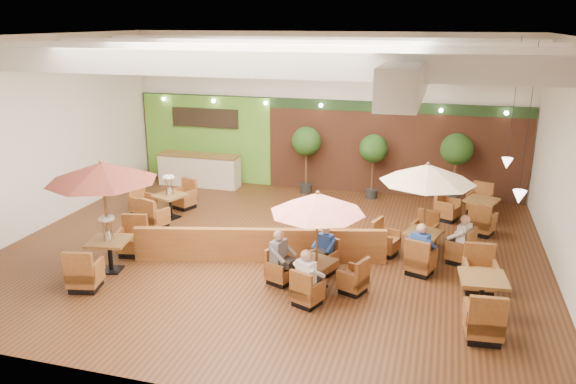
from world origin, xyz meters
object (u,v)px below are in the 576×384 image
(booth_divider, at_px, (260,245))
(table_5, at_px, (471,211))
(table_4, at_px, (481,296))
(topiary_0, at_px, (306,144))
(topiary_1, at_px, (373,151))
(table_3, at_px, (163,203))
(diner_0, at_px, (308,272))
(table_0, at_px, (103,188))
(table_1, at_px, (317,222))
(table_2, at_px, (426,194))
(diner_4, at_px, (462,234))
(diner_2, at_px, (281,252))
(service_counter, at_px, (199,170))
(diner_1, at_px, (325,244))
(diner_3, at_px, (421,244))
(topiary_2, at_px, (456,152))

(booth_divider, relative_size, table_5, 2.31)
(table_4, bearing_deg, topiary_0, 122.03)
(table_5, relative_size, topiary_1, 1.24)
(table_3, xyz_separation_m, diner_0, (5.65, -4.23, 0.32))
(table_0, distance_m, table_3, 4.26)
(table_1, xyz_separation_m, topiary_0, (-2.03, 7.10, 0.15))
(booth_divider, xyz_separation_m, table_2, (3.94, 1.30, 1.31))
(table_1, relative_size, diner_4, 2.91)
(table_1, distance_m, topiary_1, 7.10)
(table_3, xyz_separation_m, diner_2, (4.80, -3.38, 0.32))
(table_0, xyz_separation_m, table_1, (5.02, 0.49, -0.50))
(service_counter, distance_m, diner_0, 9.81)
(table_3, distance_m, table_5, 9.38)
(table_2, distance_m, diner_4, 1.35)
(table_3, bearing_deg, booth_divider, -10.65)
(topiary_1, xyz_separation_m, diner_1, (-0.29, -6.25, -0.92))
(service_counter, relative_size, table_2, 1.14)
(table_1, height_order, diner_3, table_1)
(service_counter, xyz_separation_m, booth_divider, (4.32, -5.87, -0.14))
(topiary_2, xyz_separation_m, diner_0, (-2.97, -7.94, -1.01))
(booth_divider, bearing_deg, table_1, -45.31)
(topiary_0, relative_size, diner_1, 3.20)
(table_5, relative_size, diner_4, 3.32)
(table_0, bearing_deg, diner_0, -16.33)
(diner_4, bearing_deg, service_counter, 86.63)
(table_4, distance_m, diner_1, 3.73)
(diner_2, relative_size, diner_3, 1.00)
(table_4, bearing_deg, diner_3, 124.27)
(table_5, distance_m, diner_3, 4.30)
(topiary_2, distance_m, diner_2, 8.12)
(table_4, relative_size, topiary_0, 1.21)
(diner_1, xyz_separation_m, diner_4, (3.17, 1.48, 0.03))
(table_0, relative_size, table_1, 1.18)
(table_2, relative_size, diner_2, 3.13)
(table_0, distance_m, table_4, 8.75)
(booth_divider, distance_m, table_5, 6.85)
(service_counter, relative_size, diner_3, 3.56)
(table_2, bearing_deg, diner_1, -128.53)
(diner_0, xyz_separation_m, diner_3, (2.23, 2.24, 0.00))
(table_2, relative_size, topiary_2, 1.10)
(diner_0, bearing_deg, diner_1, 117.18)
(table_0, xyz_separation_m, diner_3, (7.26, 1.88, -1.33))
(table_0, relative_size, topiary_0, 1.20)
(diner_4, bearing_deg, table_2, 113.07)
(booth_divider, height_order, topiary_2, topiary_2)
(table_1, height_order, diner_1, table_1)
(table_4, bearing_deg, diner_4, 93.42)
(diner_2, bearing_deg, table_3, -107.36)
(table_3, distance_m, topiary_1, 7.11)
(topiary_0, bearing_deg, topiary_2, -0.00)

